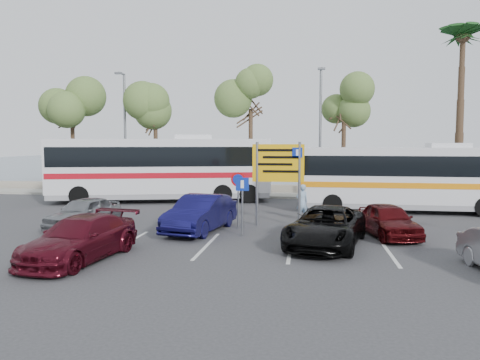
# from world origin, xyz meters

# --- Properties ---
(ground) EXTENTS (120.00, 120.00, 0.00)m
(ground) POSITION_xyz_m (0.00, 0.00, 0.00)
(ground) COLOR #323234
(ground) RESTS_ON ground
(kerb_strip) EXTENTS (44.00, 2.40, 0.15)m
(kerb_strip) POSITION_xyz_m (0.00, 14.00, 0.07)
(kerb_strip) COLOR #9A988C
(kerb_strip) RESTS_ON ground
(seawall) EXTENTS (48.00, 0.80, 0.60)m
(seawall) POSITION_xyz_m (0.00, 16.00, 0.30)
(seawall) COLOR gray
(seawall) RESTS_ON ground
(sea) EXTENTS (140.00, 140.00, 0.00)m
(sea) POSITION_xyz_m (0.00, 60.00, 0.01)
(sea) COLOR #3C5160
(sea) RESTS_ON ground
(tree_far_left) EXTENTS (3.20, 3.20, 7.60)m
(tree_far_left) POSITION_xyz_m (-14.00, 14.00, 6.33)
(tree_far_left) COLOR #382619
(tree_far_left) RESTS_ON kerb_strip
(tree_left) EXTENTS (3.20, 3.20, 7.20)m
(tree_left) POSITION_xyz_m (-8.00, 14.00, 6.00)
(tree_left) COLOR #382619
(tree_left) RESTS_ON kerb_strip
(tree_mid) EXTENTS (3.20, 3.20, 8.00)m
(tree_mid) POSITION_xyz_m (-1.50, 14.00, 6.65)
(tree_mid) COLOR #382619
(tree_mid) RESTS_ON kerb_strip
(tree_right) EXTENTS (3.20, 3.20, 7.40)m
(tree_right) POSITION_xyz_m (4.50, 14.00, 6.17)
(tree_right) COLOR #382619
(tree_right) RESTS_ON kerb_strip
(palm_tree) EXTENTS (4.80, 4.80, 11.20)m
(palm_tree) POSITION_xyz_m (11.50, 14.00, 9.87)
(palm_tree) COLOR #382619
(palm_tree) RESTS_ON kerb_strip
(street_lamp_left) EXTENTS (0.45, 1.15, 8.01)m
(street_lamp_left) POSITION_xyz_m (-10.00, 13.52, 4.60)
(street_lamp_left) COLOR slate
(street_lamp_left) RESTS_ON kerb_strip
(street_lamp_right) EXTENTS (0.45, 1.15, 8.01)m
(street_lamp_right) POSITION_xyz_m (3.00, 13.52, 4.60)
(street_lamp_right) COLOR slate
(street_lamp_right) RESTS_ON kerb_strip
(direction_sign) EXTENTS (2.20, 0.12, 3.60)m
(direction_sign) POSITION_xyz_m (1.00, 3.20, 2.43)
(direction_sign) COLOR slate
(direction_sign) RESTS_ON ground
(sign_no_stop) EXTENTS (0.60, 0.08, 2.35)m
(sign_no_stop) POSITION_xyz_m (-0.60, 2.38, 1.58)
(sign_no_stop) COLOR slate
(sign_no_stop) RESTS_ON ground
(sign_parking) EXTENTS (0.50, 0.07, 2.25)m
(sign_parking) POSITION_xyz_m (-0.20, 0.79, 1.47)
(sign_parking) COLOR slate
(sign_parking) RESTS_ON ground
(lane_markings) EXTENTS (12.02, 4.20, 0.01)m
(lane_markings) POSITION_xyz_m (-1.14, -1.00, 0.00)
(lane_markings) COLOR silver
(lane_markings) RESTS_ON ground
(coach_bus_left) EXTENTS (13.21, 5.92, 4.03)m
(coach_bus_left) POSITION_xyz_m (-6.50, 10.42, 1.87)
(coach_bus_left) COLOR silver
(coach_bus_left) RESTS_ON ground
(coach_bus_right) EXTENTS (11.42, 2.68, 3.54)m
(coach_bus_right) POSITION_xyz_m (7.50, 8.15, 1.64)
(coach_bus_right) COLOR silver
(coach_bus_right) RESTS_ON ground
(car_silver_a) EXTENTS (2.22, 4.03, 1.30)m
(car_silver_a) POSITION_xyz_m (-6.98, 1.50, 0.65)
(car_silver_a) COLOR slate
(car_silver_a) RESTS_ON ground
(car_blue) EXTENTS (2.36, 4.66, 1.46)m
(car_blue) POSITION_xyz_m (-2.00, 1.50, 0.73)
(car_blue) COLOR #100F47
(car_blue) RESTS_ON ground
(car_maroon) EXTENTS (2.52, 4.80, 1.33)m
(car_maroon) POSITION_xyz_m (-4.58, -3.50, 0.66)
(car_maroon) COLOR #4E0D19
(car_maroon) RESTS_ON ground
(car_red) EXTENTS (2.29, 3.98, 1.27)m
(car_red) POSITION_xyz_m (5.29, 1.50, 0.64)
(car_red) COLOR #4A0A0D
(car_red) RESTS_ON ground
(suv_black) EXTENTS (3.27, 5.26, 1.36)m
(suv_black) POSITION_xyz_m (2.89, -0.47, 0.68)
(suv_black) COLOR black
(suv_black) RESTS_ON ground
(pedestrian_near) EXTENTS (0.71, 0.63, 1.64)m
(pedestrian_near) POSITION_xyz_m (2.00, 5.00, 0.82)
(pedestrian_near) COLOR #85A4C2
(pedestrian_near) RESTS_ON ground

